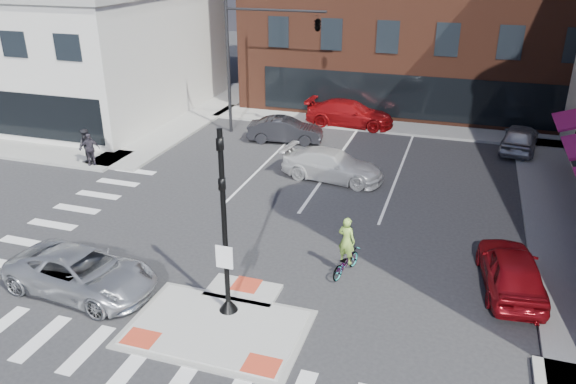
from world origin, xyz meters
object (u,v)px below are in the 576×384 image
(red_sedan, at_px, (512,270))
(cyclist, at_px, (346,255))
(pedestrian_b, at_px, (90,149))
(bg_car_silver, at_px, (520,138))
(bg_car_red, at_px, (350,114))
(silver_suv, at_px, (82,273))
(pedestrian_a, at_px, (87,147))
(white_pickup, at_px, (333,165))
(bg_car_dark, at_px, (285,130))

(red_sedan, xyz_separation_m, cyclist, (-5.50, -0.72, -0.03))
(cyclist, bearing_deg, pedestrian_b, -5.92)
(bg_car_silver, height_order, bg_car_red, bg_car_red)
(silver_suv, height_order, pedestrian_b, pedestrian_b)
(bg_car_red, xyz_separation_m, pedestrian_a, (-11.49, -11.50, 0.29))
(pedestrian_a, bearing_deg, bg_car_red, 62.58)
(white_pickup, distance_m, bg_car_dark, 6.32)
(bg_car_red, distance_m, cyclist, 18.03)
(bg_car_silver, bearing_deg, white_pickup, 47.44)
(white_pickup, distance_m, bg_car_red, 9.27)
(red_sedan, height_order, bg_car_silver, bg_car_silver)
(silver_suv, bearing_deg, bg_car_silver, -31.45)
(cyclist, bearing_deg, bg_car_red, -61.83)
(bg_car_dark, xyz_separation_m, bg_car_silver, (13.12, 2.55, 0.06))
(bg_car_red, relative_size, pedestrian_b, 3.29)
(pedestrian_a, relative_size, pedestrian_b, 1.11)
(silver_suv, height_order, red_sedan, red_sedan)
(pedestrian_b, bearing_deg, bg_car_dark, 6.21)
(cyclist, bearing_deg, bg_car_dark, -47.14)
(bg_car_dark, bearing_deg, pedestrian_b, 121.21)
(pedestrian_b, bearing_deg, bg_car_red, 11.21)
(cyclist, bearing_deg, red_sedan, -156.20)
(silver_suv, relative_size, red_sedan, 1.15)
(white_pickup, height_order, pedestrian_a, pedestrian_a)
(bg_car_silver, height_order, pedestrian_b, pedestrian_b)
(bg_car_dark, bearing_deg, bg_car_silver, -88.26)
(pedestrian_b, bearing_deg, red_sedan, -49.10)
(white_pickup, relative_size, bg_car_dark, 1.16)
(silver_suv, xyz_separation_m, bg_car_silver, (14.63, 19.67, 0.05))
(white_pickup, relative_size, bg_car_silver, 1.12)
(white_pickup, bearing_deg, bg_car_silver, -43.68)
(red_sedan, height_order, white_pickup, red_sedan)
(cyclist, bearing_deg, white_pickup, -56.78)
(silver_suv, distance_m, bg_car_red, 21.93)
(silver_suv, height_order, cyclist, cyclist)
(red_sedan, relative_size, pedestrian_b, 2.64)
(white_pickup, xyz_separation_m, bg_car_silver, (9.06, 7.39, 0.04))
(cyclist, distance_m, pedestrian_a, 16.38)
(white_pickup, relative_size, bg_car_red, 0.91)
(pedestrian_a, height_order, pedestrian_b, pedestrian_a)
(white_pickup, relative_size, pedestrian_a, 2.67)
(red_sedan, xyz_separation_m, bg_car_dark, (-12.12, 12.58, -0.05))
(red_sedan, distance_m, bg_car_dark, 17.47)
(silver_suv, bearing_deg, pedestrian_a, 40.44)
(bg_car_red, distance_m, pedestrian_b, 16.13)
(bg_car_dark, distance_m, bg_car_silver, 13.37)
(bg_car_silver, xyz_separation_m, pedestrian_a, (-21.68, -9.69, 0.33))
(pedestrian_a, xyz_separation_m, pedestrian_b, (0.18, 0.00, -0.10))
(pedestrian_b, bearing_deg, cyclist, -56.55)
(red_sedan, height_order, pedestrian_a, pedestrian_a)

